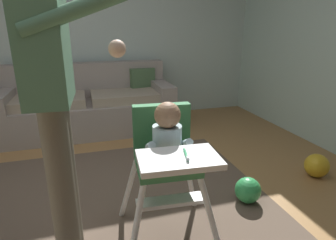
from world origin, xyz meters
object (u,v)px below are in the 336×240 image
Objects in this scene: toy_ball at (317,165)px; toy_ball_second at (248,190)px; adult_standing at (53,98)px; couch at (90,106)px; high_chair at (167,149)px.

toy_ball is 1.07× the size of toy_ball_second.
toy_ball_second is at bearing 10.12° from adult_standing.
couch reaches higher than toy_ball.
couch is 2.30× the size of high_chair.
high_chair is at bearing 9.70° from couch.
toy_ball is at bearing 11.73° from toy_ball_second.
toy_ball_second is (0.72, 0.19, -0.52)m from high_chair.
high_chair reaches higher than toy_ball.
high_chair is 4.57× the size of toy_ball_second.
couch is 2.31m from high_chair.
high_chair is 4.28× the size of toy_ball.
adult_standing is 1.58m from toy_ball_second.
high_chair is 0.91m from toy_ball_second.
adult_standing reaches higher than high_chair.
adult_standing is at bearing -171.41° from toy_ball.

